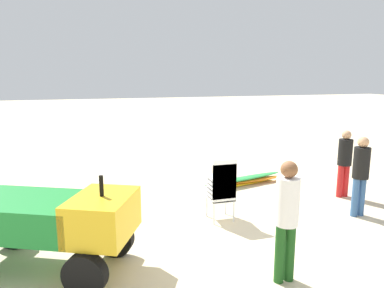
% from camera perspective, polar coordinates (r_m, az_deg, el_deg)
% --- Properties ---
extents(ground, '(80.00, 80.00, 0.00)m').
position_cam_1_polar(ground, '(6.63, 7.94, -14.95)').
color(ground, beige).
extents(utility_cart, '(2.81, 2.19, 1.50)m').
position_cam_1_polar(utility_cart, '(5.77, -21.47, -11.20)').
color(utility_cart, '#197A2D').
rests_on(utility_cart, ground).
extents(stacked_plastic_chairs, '(0.48, 0.48, 1.29)m').
position_cam_1_polar(stacked_plastic_chairs, '(7.13, 4.81, -6.55)').
color(stacked_plastic_chairs, white).
rests_on(stacked_plastic_chairs, ground).
extents(surfboard_pile, '(2.47, 0.85, 0.24)m').
position_cam_1_polar(surfboard_pile, '(9.68, 8.51, -5.72)').
color(surfboard_pile, yellow).
rests_on(surfboard_pile, ground).
extents(lifeguard_near_left, '(0.32, 0.32, 1.67)m').
position_cam_1_polar(lifeguard_near_left, '(8.08, 25.19, -3.91)').
color(lifeguard_near_left, '#33598C').
rests_on(lifeguard_near_left, ground).
extents(lifeguard_near_center, '(0.32, 0.32, 1.61)m').
position_cam_1_polar(lifeguard_near_center, '(9.22, 23.06, -2.24)').
color(lifeguard_near_center, red).
rests_on(lifeguard_near_center, ground).
extents(lifeguard_near_right, '(0.32, 0.32, 1.75)m').
position_cam_1_polar(lifeguard_near_right, '(5.18, 14.81, -10.61)').
color(lifeguard_near_right, '#194C19').
rests_on(lifeguard_near_right, ground).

